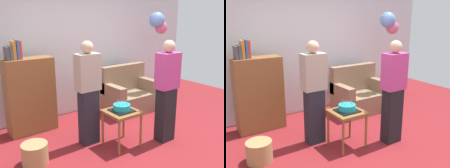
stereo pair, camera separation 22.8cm
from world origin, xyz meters
TOP-DOWN VIEW (x-y plane):
  - ground_plane at (0.00, 0.00)m, footprint 8.00×8.00m
  - wall_back at (0.00, 2.05)m, footprint 6.00×0.10m
  - couch at (0.85, 1.38)m, footprint 1.10×0.70m
  - bookshelf at (-1.19, 1.60)m, footprint 0.80×0.36m
  - side_table at (-0.26, 0.25)m, footprint 0.48×0.48m
  - birthday_cake at (-0.26, 0.25)m, footprint 0.32×0.32m
  - person_blowing_candles at (-0.61, 0.64)m, footprint 0.36×0.22m
  - person_holding_cake at (0.44, -0.01)m, footprint 0.36×0.22m
  - wicker_basket at (-1.54, 0.55)m, footprint 0.36×0.36m
  - handbag at (1.20, 0.73)m, footprint 0.28×0.14m
  - balloon_bunch at (1.46, 1.21)m, footprint 0.43×0.32m

SIDE VIEW (x-z plane):
  - ground_plane at x=0.00m, z-range 0.00..0.00m
  - handbag at x=1.20m, z-range 0.00..0.20m
  - wicker_basket at x=-1.54m, z-range 0.00..0.30m
  - couch at x=0.85m, z-range -0.14..0.82m
  - side_table at x=-0.26m, z-range 0.20..0.78m
  - birthday_cake at x=-0.26m, z-range 0.55..0.72m
  - bookshelf at x=-1.19m, z-range -0.13..1.48m
  - person_blowing_candles at x=-0.61m, z-range 0.02..1.65m
  - person_holding_cake at x=0.44m, z-range 0.02..1.65m
  - wall_back at x=0.00m, z-range 0.00..2.70m
  - balloon_bunch at x=1.46m, z-range 0.81..2.86m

